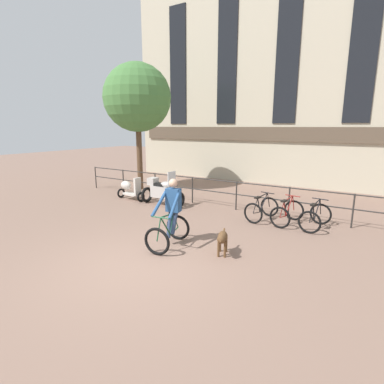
# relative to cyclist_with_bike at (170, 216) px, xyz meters

# --- Properties ---
(ground_plane) EXTENTS (60.00, 60.00, 0.00)m
(ground_plane) POSITION_rel_cyclist_with_bike_xyz_m (0.06, -1.26, -0.76)
(ground_plane) COLOR #846656
(canal_railing) EXTENTS (15.05, 0.05, 1.05)m
(canal_railing) POSITION_rel_cyclist_with_bike_xyz_m (0.06, 3.94, -0.05)
(canal_railing) COLOR #2D2B28
(canal_railing) RESTS_ON ground_plane
(building_facade) EXTENTS (18.00, 0.72, 11.59)m
(building_facade) POSITION_rel_cyclist_with_bike_xyz_m (0.06, 9.73, 5.00)
(building_facade) COLOR #BCB299
(building_facade) RESTS_ON ground_plane
(cyclist_with_bike) EXTENTS (0.84, 1.25, 1.70)m
(cyclist_with_bike) POSITION_rel_cyclist_with_bike_xyz_m (0.00, 0.00, 0.00)
(cyclist_with_bike) COLOR black
(cyclist_with_bike) RESTS_ON ground_plane
(dog) EXTENTS (0.40, 0.83, 0.60)m
(dog) POSITION_rel_cyclist_with_bike_xyz_m (1.40, 0.12, -0.35)
(dog) COLOR brown
(dog) RESTS_ON ground_plane
(parked_motorcycle) EXTENTS (1.75, 0.68, 1.35)m
(parked_motorcycle) POSITION_rel_cyclist_with_bike_xyz_m (-2.62, 3.03, -0.20)
(parked_motorcycle) COLOR black
(parked_motorcycle) RESTS_ON ground_plane
(parked_bicycle_near_lamp) EXTENTS (0.84, 1.21, 0.86)m
(parked_bicycle_near_lamp) POSITION_rel_cyclist_with_bike_xyz_m (1.24, 3.29, -0.41)
(parked_bicycle_near_lamp) COLOR black
(parked_bicycle_near_lamp) RESTS_ON ground_plane
(parked_bicycle_mid_left) EXTENTS (0.82, 1.20, 0.86)m
(parked_bicycle_mid_left) POSITION_rel_cyclist_with_bike_xyz_m (2.06, 3.29, -0.41)
(parked_bicycle_mid_left) COLOR black
(parked_bicycle_mid_left) RESTS_ON ground_plane
(parked_bicycle_mid_right) EXTENTS (0.79, 1.18, 0.86)m
(parked_bicycle_mid_right) POSITION_rel_cyclist_with_bike_xyz_m (2.88, 3.29, -0.41)
(parked_bicycle_mid_right) COLOR black
(parked_bicycle_mid_right) RESTS_ON ground_plane
(parked_scooter) EXTENTS (1.31, 0.50, 0.96)m
(parked_scooter) POSITION_rel_cyclist_with_bike_xyz_m (-4.32, 3.05, -0.30)
(parked_scooter) COLOR black
(parked_scooter) RESTS_ON ground_plane
(tree_canalside_left) EXTENTS (3.10, 3.10, 5.81)m
(tree_canalside_left) POSITION_rel_cyclist_with_bike_xyz_m (-5.41, 4.93, 3.48)
(tree_canalside_left) COLOR brown
(tree_canalside_left) RESTS_ON ground_plane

